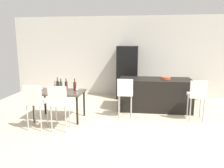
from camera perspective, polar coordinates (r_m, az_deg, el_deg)
ground_plane at (r=5.76m, az=9.13°, el=-9.35°), size 10.00×10.00×0.00m
back_wall at (r=8.13m, az=8.96°, el=7.07°), size 10.00×0.12×2.90m
kitchen_island at (r=6.58m, az=11.03°, el=-2.63°), size 2.09×0.90×0.92m
bar_chair_left at (r=5.72m, az=3.47°, el=-2.05°), size 0.41×0.41×1.05m
bar_chair_middle at (r=5.88m, az=21.32°, el=-2.44°), size 0.40×0.40×1.05m
dining_table at (r=5.76m, az=-13.56°, el=-2.61°), size 1.23×0.77×0.74m
dining_chair_near at (r=5.20m, az=-19.40°, el=-3.98°), size 0.41×0.41×1.05m
dining_chair_far at (r=4.98m, az=-13.63°, el=-4.32°), size 0.42×0.42×1.05m
wine_bottle_left at (r=5.92m, az=-11.86°, el=-0.29°), size 0.07×0.07×0.29m
wine_bottle_end at (r=5.90m, az=-14.00°, el=-0.31°), size 0.07×0.07×0.33m
wine_bottle_corner at (r=5.73m, az=-9.68°, el=-0.52°), size 0.08×0.08×0.32m
wine_bottle_inner at (r=5.83m, az=-13.17°, el=-0.46°), size 0.07×0.07×0.31m
wine_bottle_far at (r=5.55m, az=-14.60°, el=-1.17°), size 0.06×0.06×0.30m
wine_glass_middle at (r=5.74m, az=-18.01°, el=-0.84°), size 0.07×0.07×0.17m
wine_glass_right at (r=5.42m, az=-9.14°, el=-1.10°), size 0.07×0.07×0.17m
refrigerator at (r=7.76m, az=4.02°, el=3.06°), size 0.72×0.68×1.84m
fruit_bowl at (r=6.49m, az=13.91°, el=1.52°), size 0.26×0.26×0.07m
potted_plant at (r=8.08m, az=21.56°, el=-1.45°), size 0.40×0.40×0.60m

